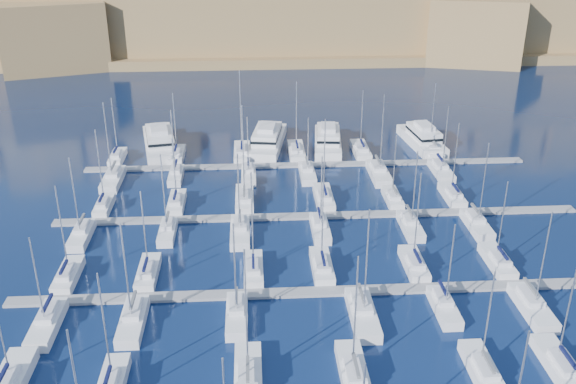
{
  "coord_description": "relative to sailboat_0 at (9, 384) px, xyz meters",
  "views": [
    {
      "loc": [
        -10.58,
        -81.76,
        46.03
      ],
      "look_at": [
        -5.22,
        6.0,
        6.34
      ],
      "focal_mm": 40.0,
      "sensor_mm": 36.0,
      "label": 1
    }
  ],
  "objects": [
    {
      "name": "sailboat_20",
      "position": [
        23.34,
        10.8,
        -0.02
      ],
      "size": [
        2.59,
        8.63,
        13.7
      ],
      "color": "silver",
      "rests_on": "ground"
    },
    {
      "name": "sailboat_44",
      "position": [
        24.97,
        54.8,
        -0.03
      ],
      "size": [
        2.59,
        8.62,
        12.1
      ],
      "color": "silver",
      "rests_on": "ground"
    },
    {
      "name": "sailboat_42",
      "position": [
        0.58,
        54.03,
        0.01
      ],
      "size": [
        3.06,
        10.2,
        15.44
      ],
      "color": "silver",
      "rests_on": "ground"
    },
    {
      "name": "sailboat_25",
      "position": [
        12.99,
        43.21,
        -0.03
      ],
      "size": [
        2.59,
        8.63,
        12.11
      ],
      "color": "silver",
      "rests_on": "ground"
    },
    {
      "name": "sailboat_45",
      "position": [
        35.76,
        54.64,
        -0.03
      ],
      "size": [
        2.69,
        8.96,
        11.8
      ],
      "color": "silver",
      "rests_on": "ground"
    },
    {
      "name": "sailboat_30",
      "position": [
        -0.15,
        32.76,
        -0.02
      ],
      "size": [
        2.61,
        8.71,
        13.59
      ],
      "color": "silver",
      "rests_on": "ground"
    },
    {
      "name": "pontoon_far",
      "position": [
        36.16,
        60.0,
        -0.55
      ],
      "size": [
        84.0,
        2.0,
        0.4
      ],
      "primitive_type": "cube",
      "color": "slate",
      "rests_on": "ground"
    },
    {
      "name": "motor_yacht_a",
      "position": [
        6.96,
        70.99,
        0.97
      ],
      "size": [
        9.47,
        20.48,
        5.25
      ],
      "color": "silver",
      "rests_on": "ground"
    },
    {
      "name": "sailboat_41",
      "position": [
        61.75,
        65.86,
        0.0
      ],
      "size": [
        2.99,
        9.96,
        14.4
      ],
      "color": "silver",
      "rests_on": "ground"
    },
    {
      "name": "sailboat_24",
      "position": [
        1.19,
        42.82,
        -0.02
      ],
      "size": [
        2.35,
        7.83,
        13.97
      ],
      "color": "silver",
      "rests_on": "ground"
    },
    {
      "name": "sailboat_32",
      "position": [
        23.57,
        32.31,
        -0.01
      ],
      "size": [
        2.89,
        9.62,
        13.83
      ],
      "color": "silver",
      "rests_on": "ground"
    },
    {
      "name": "sailboat_19",
      "position": [
        11.0,
        10.46,
        -0.01
      ],
      "size": [
        2.79,
        9.31,
        14.32
      ],
      "color": "silver",
      "rests_on": "ground"
    },
    {
      "name": "sailboat_18",
      "position": [
        0.96,
        10.47,
        -0.02
      ],
      "size": [
        2.79,
        9.3,
        12.83
      ],
      "color": "silver",
      "rests_on": "ground"
    },
    {
      "name": "sailboat_15",
      "position": [
        34.81,
        21.4,
        -0.02
      ],
      "size": [
        2.71,
        9.03,
        13.38
      ],
      "color": "silver",
      "rests_on": "ground"
    },
    {
      "name": "sailboat_21",
      "position": [
        38.51,
        10.09,
        0.01
      ],
      "size": [
        3.02,
        10.08,
        15.36
      ],
      "color": "silver",
      "rests_on": "ground"
    },
    {
      "name": "motor_yacht_c",
      "position": [
        41.32,
        69.88,
        0.97
      ],
      "size": [
        6.99,
        17.89,
        5.25
      ],
      "color": "silver",
      "rests_on": "ground"
    },
    {
      "name": "sailboat_38",
      "position": [
        23.69,
        66.03,
        0.03
      ],
      "size": [
        3.09,
        10.31,
        17.41
      ],
      "color": "silver",
      "rests_on": "ground"
    },
    {
      "name": "sailboat_26",
      "position": [
        24.24,
        43.87,
        0.02
      ],
      "size": [
        2.99,
        9.97,
        17.11
      ],
      "color": "silver",
      "rests_on": "ground"
    },
    {
      "name": "sailboat_34",
      "position": [
        49.75,
        32.72,
        -0.02
      ],
      "size": [
        2.64,
        8.79,
        13.46
      ],
      "color": "silver",
      "rests_on": "ground"
    },
    {
      "name": "sailboat_23",
      "position": [
        59.63,
        10.35,
        -0.0
      ],
      "size": [
        2.86,
        9.55,
        14.28
      ],
      "color": "silver",
      "rests_on": "ground"
    },
    {
      "name": "sailboat_40",
      "position": [
        47.53,
        65.83,
        -0.01
      ],
      "size": [
        2.97,
        9.89,
        13.27
      ],
      "color": "silver",
      "rests_on": "ground"
    },
    {
      "name": "motor_yacht_b",
      "position": [
        28.95,
        70.81,
        0.97
      ],
      "size": [
        8.89,
        20.05,
        5.25
      ],
      "color": "silver",
      "rests_on": "ground"
    },
    {
      "name": "sailboat_0",
      "position": [
        0.0,
        0.0,
        0.0
      ],
      "size": [
        3.07,
        10.24,
        13.86
      ],
      "color": "silver",
      "rests_on": "ground"
    },
    {
      "name": "sailboat_3",
      "position": [
        35.77,
        -0.42,
        -0.0
      ],
      "size": [
        2.82,
        9.4,
        14.86
      ],
      "color": "silver",
      "rests_on": "ground"
    },
    {
      "name": "sailboat_31",
      "position": [
        12.6,
        33.12,
        -0.02
      ],
      "size": [
        2.39,
        7.98,
        13.67
      ],
      "color": "silver",
      "rests_on": "ground"
    },
    {
      "name": "ground",
      "position": [
        36.16,
        28.0,
        -0.75
      ],
      "size": [
        600.0,
        600.0,
        0.0
      ],
      "primitive_type": "plane",
      "color": "black",
      "rests_on": "ground"
    },
    {
      "name": "pontoon_mid_near",
      "position": [
        36.16,
        16.0,
        -0.55
      ],
      "size": [
        84.0,
        2.0,
        0.4
      ],
      "primitive_type": "cube",
      "color": "slate",
      "rests_on": "ground"
    },
    {
      "name": "sailboat_22",
      "position": [
        48.79,
        11.02,
        -0.03
      ],
      "size": [
        2.45,
        8.17,
        12.62
      ],
      "color": "silver",
      "rests_on": "ground"
    },
    {
      "name": "sailboat_13",
      "position": [
        11.29,
        21.23,
        -0.03
      ],
      "size": [
        2.6,
        8.67,
        12.76
      ],
      "color": "silver",
      "rests_on": "ground"
    },
    {
      "name": "sailboat_46",
      "position": [
        48.9,
        53.85,
        0.02
      ],
      "size": [
        3.17,
        10.56,
        16.08
      ],
      "color": "silver",
      "rests_on": "ground"
    },
    {
      "name": "sailboat_39",
      "position": [
        34.58,
        66.0,
        0.01
      ],
      "size": [
        3.07,
        10.23,
        15.08
      ],
      "color": "silver",
      "rests_on": "ground"
    },
    {
      "name": "sailboat_36",
      "position": [
        -0.61,
        64.98,
        -0.03
      ],
      "size": [
        2.45,
        8.17,
        12.81
      ],
      "color": "silver",
      "rests_on": "ground"
    },
    {
      "name": "sailboat_17",
      "position": [
        59.3,
        21.32,
        -0.02
      ],
      "size": [
        2.66,
        8.87,
        12.81
      ],
      "color": "silver",
      "rests_on": "ground"
    },
    {
      "name": "sailboat_2",
      "position": [
        24.66,
        -0.3,
        0.01
      ],
      "size": [
        2.89,
        9.63,
        15.95
      ],
      "color": "silver",
      "rests_on": "ground"
    },
    {
      "name": "sailboat_33",
      "position": [
        35.78,
        32.78,
        -0.02
      ],
      "size": [
        2.6,
        8.67,
        12.91
      ],
      "color": "silver",
      "rests_on": "ground"
    },
    {
      "name": "sailboat_37",
      "position": [
        10.9,
        65.4,
        -0.02
      ],
      "size": [
        2.71,
        9.02,
        13.42
      ],
      "color": "silver",
      "rests_on": "ground"
    },
    {
      "name": "sailboat_28",
      "position": [
        49.17,
        42.91,
        -0.04
      ],
      "size": [
        2.41,
        8.03,
        11.99
      ],
      "color": "silver",
      "rests_on": "ground"
    },
    {
      "name": "sailboat_16",
      "position": [
        47.54,
        21.25,
        -0.01
      ],
      "size": [
        2.62,
        8.72,
        14.35
      ],
      "color": "silver",
      "rests_on": "ground"
    },
    {
      "name": "pontoon_mid_far",
      "position": [
        36.16,
        38.0,
        -0.55
      ],
      "size": [
        84.0,
        2.0,
        0.4
      ],
      "primitive_type": "cube",
      "color": "slate",
      "rests_on": "ground"
    },
    {
      "name": "sailboat_43",
      "position": [
        11.73,
        55.12,
        -0.02
      ],
      "size": [
        2.39,
        7.97,
        13.51
      ],
      "color": "silver",
      "rests_on": "ground"
    },
    {
      "name": "sailboat_4",
      "position": [
        49.56,
        -0.75,
        -0.02
      ],
      "size": [
        2.62,
        8.72,
        12.83
      ],
      "color": "silver",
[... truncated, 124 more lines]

